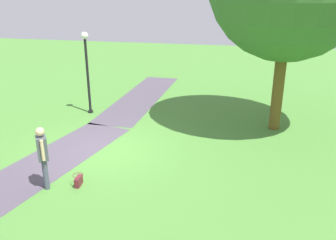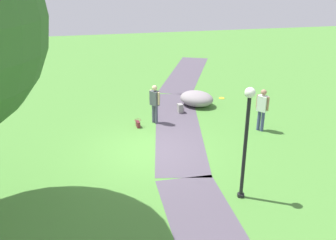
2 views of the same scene
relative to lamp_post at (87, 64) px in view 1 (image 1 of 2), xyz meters
name	(u,v)px [view 1 (image 1 of 2)]	position (x,y,z in m)	size (l,w,h in m)	color
ground_plane	(108,150)	(3.29, 2.11, -2.02)	(48.00, 48.00, 0.00)	#4A8235
footpath_segment_near	(142,97)	(-2.71, 1.37, -2.02)	(8.01, 1.84, 0.01)	#4E4653
footpath_segment_mid	(29,174)	(5.22, 0.59, -2.02)	(8.19, 3.26, 0.01)	#4E4653
lamp_post	(87,64)	(0.00, 0.00, 0.00)	(0.28, 0.28, 3.25)	black
woman_with_handbag	(43,154)	(5.71, 1.44, -1.08)	(0.44, 0.40, 1.63)	#4A4D61
handbag_on_grass	(78,181)	(5.45, 2.19, -1.88)	(0.33, 0.30, 0.31)	maroon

